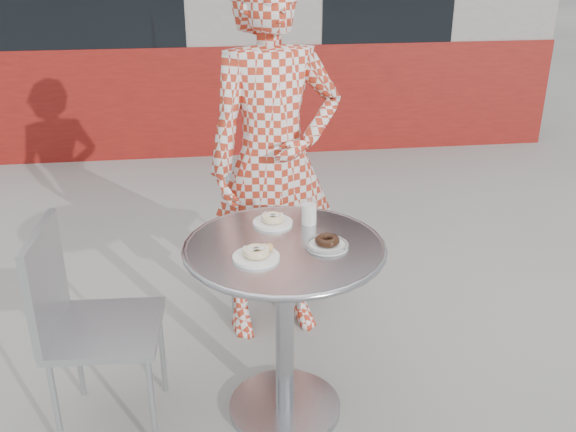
{
  "coord_description": "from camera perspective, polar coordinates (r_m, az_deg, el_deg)",
  "views": [
    {
      "loc": [
        -0.28,
        -2.18,
        1.89
      ],
      "look_at": [
        0.03,
        0.13,
        0.87
      ],
      "focal_mm": 40.0,
      "sensor_mm": 36.0,
      "label": 1
    }
  ],
  "objects": [
    {
      "name": "plate_checker",
      "position": [
        2.46,
        3.5,
        -2.45
      ],
      "size": [
        0.17,
        0.17,
        0.04
      ],
      "rotation": [
        0.0,
        0.0,
        0.27
      ],
      "color": "white",
      "rests_on": "bistro_table"
    },
    {
      "name": "milk_cup",
      "position": [
        2.63,
        1.88,
        0.26
      ],
      "size": [
        0.07,
        0.07,
        0.1
      ],
      "rotation": [
        0.0,
        0.0,
        0.2
      ],
      "color": "white",
      "rests_on": "bistro_table"
    },
    {
      "name": "plate_near",
      "position": [
        2.37,
        -2.79,
        -3.38
      ],
      "size": [
        0.17,
        0.17,
        0.05
      ],
      "rotation": [
        0.0,
        0.0,
        0.12
      ],
      "color": "white",
      "rests_on": "bistro_table"
    },
    {
      "name": "chair_left",
      "position": [
        2.79,
        -15.72,
        -12.77
      ],
      "size": [
        0.45,
        0.45,
        0.9
      ],
      "rotation": [
        0.0,
        0.0,
        1.51
      ],
      "color": "#ABADB2",
      "rests_on": "ground"
    },
    {
      "name": "plate_far",
      "position": [
        2.65,
        -1.36,
        -0.37
      ],
      "size": [
        0.16,
        0.16,
        0.04
      ],
      "rotation": [
        0.0,
        0.0,
        -0.21
      ],
      "color": "white",
      "rests_on": "bistro_table"
    },
    {
      "name": "bistro_table",
      "position": [
        2.57,
        -0.3,
        -6.49
      ],
      "size": [
        0.79,
        0.79,
        0.8
      ],
      "rotation": [
        0.0,
        0.0,
        -0.04
      ],
      "color": "#B0B0B5",
      "rests_on": "ground"
    },
    {
      "name": "chair_far",
      "position": [
        3.52,
        -1.38,
        -3.78
      ],
      "size": [
        0.53,
        0.54,
        0.88
      ],
      "rotation": [
        0.0,
        0.0,
        2.8
      ],
      "color": "#ABADB2",
      "rests_on": "ground"
    },
    {
      "name": "ground",
      "position": [
        2.9,
        -0.2,
        -17.03
      ],
      "size": [
        60.0,
        60.0,
        0.0
      ],
      "primitive_type": "plane",
      "color": "#9F9D97",
      "rests_on": "ground"
    },
    {
      "name": "seated_person",
      "position": [
        3.07,
        -1.25,
        4.79
      ],
      "size": [
        0.72,
        0.54,
        1.8
      ],
      "primitive_type": "imported",
      "rotation": [
        0.0,
        0.0,
        0.18
      ],
      "color": "#B3311B",
      "rests_on": "ground"
    }
  ]
}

